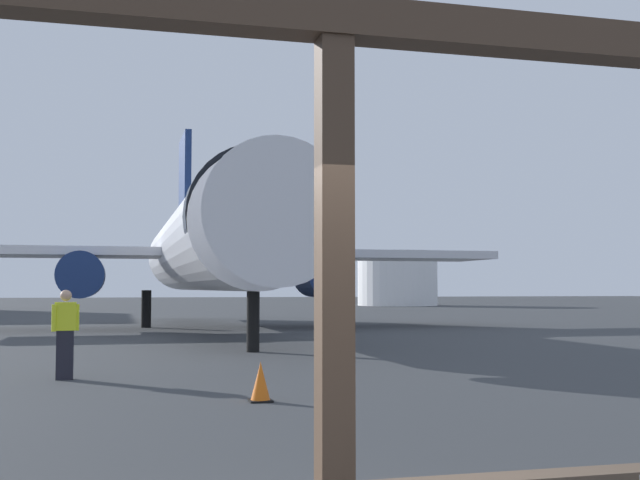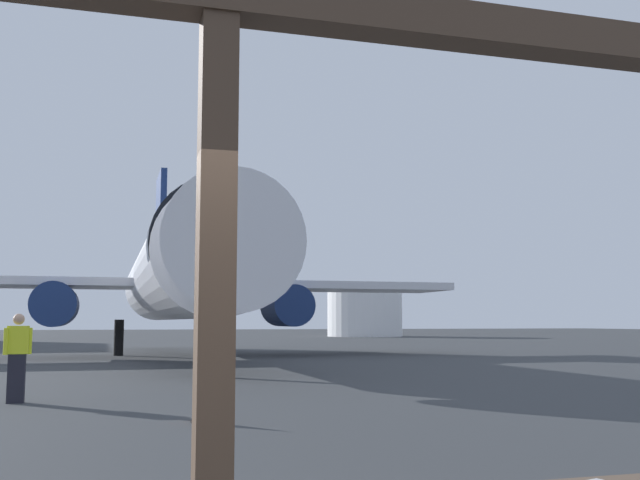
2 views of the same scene
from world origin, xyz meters
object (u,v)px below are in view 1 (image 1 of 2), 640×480
at_px(ground_crew_worker, 65,333).
at_px(fuel_storage_tank, 397,278).
at_px(airplane, 209,244).
at_px(traffic_cone, 261,383).

bearing_deg(ground_crew_worker, fuel_storage_tank, 64.54).
height_order(airplane, fuel_storage_tank, airplane).
height_order(traffic_cone, fuel_storage_tank, fuel_storage_tank).
bearing_deg(airplane, ground_crew_worker, -105.37).
bearing_deg(fuel_storage_tank, ground_crew_worker, -115.46).
distance_m(traffic_cone, fuel_storage_tank, 69.03).
xyz_separation_m(ground_crew_worker, fuel_storage_tank, (28.67, 60.21, 1.85)).
xyz_separation_m(airplane, traffic_cone, (-1.49, -20.81, -3.31)).
distance_m(ground_crew_worker, fuel_storage_tank, 66.72).
bearing_deg(traffic_cone, airplane, 85.91).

